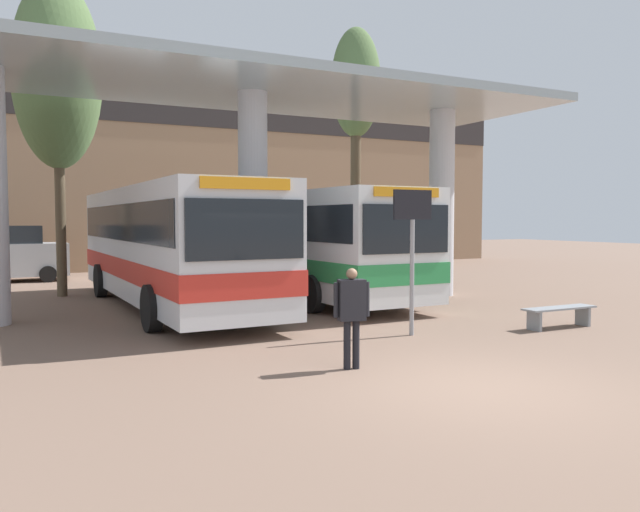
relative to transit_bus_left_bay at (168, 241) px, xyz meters
The scene contains 11 objects.
ground_plane 10.34m from the transit_bus_left_bay, 78.62° to the right, with size 100.00×100.00×0.00m, color #755B4C.
townhouse_backdrop 13.63m from the transit_bus_left_bay, 81.23° to the left, with size 40.00×0.58×8.98m.
station_canopy 3.93m from the transit_bus_left_bay, 29.48° to the right, with size 17.43×5.87×5.96m.
transit_bus_left_bay is the anchor object (origin of this frame).
transit_bus_center_bay 4.28m from the transit_bus_left_bay, 11.76° to the left, with size 3.08×11.62×3.13m.
waiting_bench_near_pillar 9.97m from the transit_bus_left_bay, 45.87° to the right, with size 1.83×0.44×0.46m.
info_sign_platform 7.25m from the transit_bus_left_bay, 61.09° to the right, with size 0.90×0.09×2.96m.
pedestrian_waiting 8.40m from the transit_bus_left_bay, 83.30° to the right, with size 0.59×0.32×1.60m.
poplar_tree_behind_left 6.72m from the transit_bus_left_bay, 121.80° to the left, with size 2.61×2.61×9.65m.
poplar_tree_behind_right 10.11m from the transit_bus_left_bay, 24.18° to the left, with size 1.83×1.83×9.45m.
parked_car_street 10.39m from the transit_bus_left_bay, 111.67° to the left, with size 4.13×2.07×2.14m.
Camera 1 is at (-5.84, -6.81, 2.36)m, focal length 35.00 mm.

